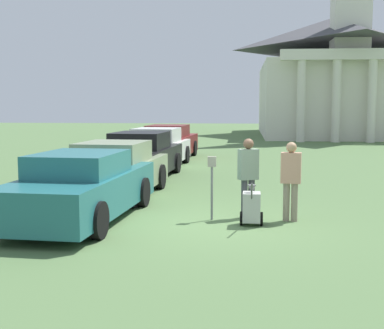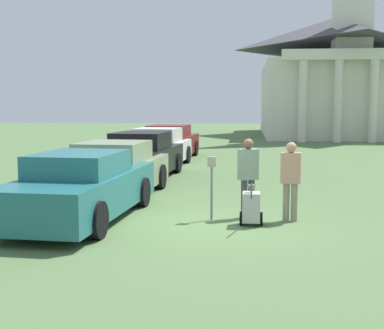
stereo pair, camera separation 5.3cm
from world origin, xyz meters
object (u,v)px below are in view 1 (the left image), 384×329
Objects in this scene: parked_car_sage at (115,171)px; parked_car_maroon at (168,143)px; parked_car_black at (141,157)px; person_supervisor at (291,176)px; parked_car_teal at (83,188)px; parking_meter at (212,176)px; parked_car_white at (157,149)px; equipment_cart at (251,207)px; person_worker at (248,173)px; church at (334,71)px.

parked_car_maroon is at bearing 93.98° from parked_car_sage.
parked_car_maroon is (0.00, 10.28, 0.03)m from parked_car_sage.
parked_car_black is 7.79m from person_supervisor.
person_supervisor reaches higher than parked_car_black.
parked_car_black reaches higher than parked_car_maroon.
parking_meter is at bearing 8.65° from parked_car_teal.
parked_car_white is 10.71m from person_supervisor.
parked_car_teal is 4.47m from person_supervisor.
parked_car_black reaches higher than parking_meter.
parked_car_black reaches higher than equipment_cart.
parked_car_sage is at bearing 139.93° from equipment_cart.
parked_car_maroon is (0.00, 6.56, 0.00)m from parked_car_black.
person_worker is (3.55, -12.64, 0.27)m from parked_car_maroon.
parked_car_maroon is at bearing 93.98° from parked_car_black.
person_worker reaches higher than parked_car_black.
parking_meter is 1.38× the size of equipment_cart.
parking_meter is at bearing -40.17° from parked_car_sage.
equipment_cart is (3.62, -10.22, -0.33)m from parked_car_white.
equipment_cart is at bearing -101.75° from church.
parked_car_maroon is 13.69m from person_supervisor.
church is (7.85, 33.23, 4.24)m from parking_meter.
parked_car_black reaches higher than parked_car_white.
parked_car_maroon is 3.05× the size of person_worker.
parked_car_white reaches higher than parked_car_teal.
church is at bearing 76.37° from parked_car_teal.
parked_car_black reaches higher than parked_car_teal.
parked_car_teal is at bearing -13.80° from person_worker.
person_worker is at bearing 13.02° from parked_car_teal.
parked_car_black is 0.95× the size of parked_car_maroon.
person_worker reaches higher than parked_car_teal.
person_supervisor is at bearing 30.58° from equipment_cart.
parked_car_black is at bearing -82.54° from person_worker.
parked_car_white is 10.17m from parking_meter.
person_worker is at bearing -70.31° from parked_car_maroon.
parked_car_teal is at bearing -86.01° from parked_car_black.
parked_car_maroon is (0.00, 3.20, 0.01)m from parked_car_white.
parking_meter is 0.81× the size of person_supervisor.
parked_car_maroon is 23.30m from church.
equipment_cart is at bearing -27.32° from parking_meter.
parked_car_teal is 5.35× the size of equipment_cart.
equipment_cart is (0.07, -0.78, -0.61)m from person_worker.
person_worker is 1.75× the size of equipment_cart.
parked_car_black is at bearing 118.63° from equipment_cart.
parked_car_maroon is (-0.00, 13.21, 0.03)m from parked_car_teal.
parked_car_black is at bearing -86.02° from parked_car_maroon.
parking_meter is 0.85m from person_worker.
person_supervisor is at bearing 1.30° from parking_meter.
parked_car_teal is 6.65m from parked_car_black.
church reaches higher than equipment_cart.
parked_car_teal is 1.06× the size of parked_car_black.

